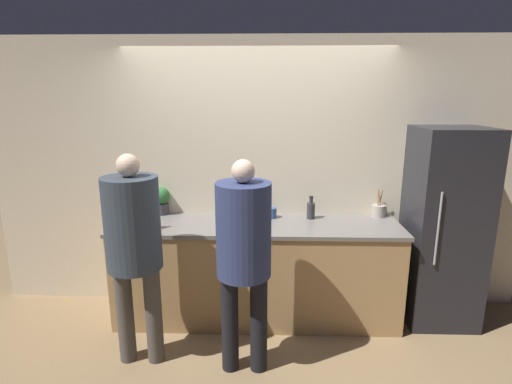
# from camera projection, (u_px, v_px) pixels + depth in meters

# --- Properties ---
(ground_plane) EXTENTS (14.00, 14.00, 0.00)m
(ground_plane) POSITION_uv_depth(u_px,v_px,m) (255.00, 338.00, 3.49)
(ground_plane) COLOR #8C704C
(wall_back) EXTENTS (5.20, 0.06, 2.60)m
(wall_back) POSITION_uv_depth(u_px,v_px,m) (258.00, 176.00, 3.88)
(wall_back) COLOR beige
(wall_back) RESTS_ON ground_plane
(counter) EXTENTS (2.61, 0.71, 0.93)m
(counter) POSITION_uv_depth(u_px,v_px,m) (257.00, 270.00, 3.75)
(counter) COLOR tan
(counter) RESTS_ON ground_plane
(refrigerator) EXTENTS (0.61, 0.63, 1.80)m
(refrigerator) POSITION_uv_depth(u_px,v_px,m) (443.00, 227.00, 3.62)
(refrigerator) COLOR #232328
(refrigerator) RESTS_ON ground_plane
(person_left) EXTENTS (0.41, 0.41, 1.67)m
(person_left) POSITION_uv_depth(u_px,v_px,m) (134.00, 239.00, 2.97)
(person_left) COLOR #4C4742
(person_left) RESTS_ON ground_plane
(person_center) EXTENTS (0.40, 0.40, 1.64)m
(person_center) POSITION_uv_depth(u_px,v_px,m) (244.00, 247.00, 2.87)
(person_center) COLOR black
(person_center) RESTS_ON ground_plane
(fruit_bowl) EXTENTS (0.32, 0.32, 0.13)m
(fruit_bowl) POSITION_uv_depth(u_px,v_px,m) (238.00, 218.00, 3.62)
(fruit_bowl) COLOR brown
(fruit_bowl) RESTS_ON counter
(utensil_crock) EXTENTS (0.13, 0.13, 0.27)m
(utensil_crock) POSITION_uv_depth(u_px,v_px,m) (379.00, 210.00, 3.83)
(utensil_crock) COLOR #ADA393
(utensil_crock) RESTS_ON counter
(bottle_red) EXTENTS (0.07, 0.07, 0.26)m
(bottle_red) POSITION_uv_depth(u_px,v_px,m) (149.00, 218.00, 3.45)
(bottle_red) COLOR red
(bottle_red) RESTS_ON counter
(bottle_dark) EXTENTS (0.08, 0.08, 0.22)m
(bottle_dark) POSITION_uv_depth(u_px,v_px,m) (311.00, 210.00, 3.76)
(bottle_dark) COLOR #333338
(bottle_dark) RESTS_ON counter
(cup_blue) EXTENTS (0.09, 0.09, 0.10)m
(cup_blue) POSITION_uv_depth(u_px,v_px,m) (272.00, 213.00, 3.79)
(cup_blue) COLOR #335184
(cup_blue) RESTS_ON counter
(potted_plant) EXTENTS (0.17, 0.17, 0.27)m
(potted_plant) POSITION_uv_depth(u_px,v_px,m) (161.00, 200.00, 3.89)
(potted_plant) COLOR #3D3D42
(potted_plant) RESTS_ON counter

